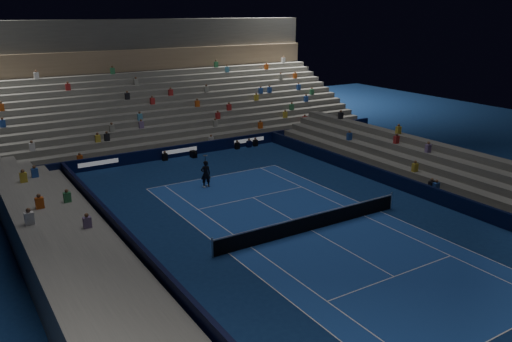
{
  "coord_description": "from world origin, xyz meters",
  "views": [
    {
      "loc": [
        -17.26,
        -21.51,
        12.19
      ],
      "look_at": [
        0.0,
        6.0,
        2.0
      ],
      "focal_mm": 36.26,
      "sensor_mm": 36.0,
      "label": 1
    }
  ],
  "objects": [
    {
      "name": "court_surface",
      "position": [
        0.0,
        0.0,
        0.01
      ],
      "size": [
        10.97,
        23.77,
        0.01
      ],
      "primitive_type": "cube",
      "color": "#1C439B",
      "rests_on": "ground"
    },
    {
      "name": "ground",
      "position": [
        0.0,
        0.0,
        0.0
      ],
      "size": [
        90.0,
        90.0,
        0.0
      ],
      "primitive_type": "plane",
      "color": "navy",
      "rests_on": "ground"
    },
    {
      "name": "grandstand_east",
      "position": [
        13.17,
        0.0,
        0.92
      ],
      "size": [
        5.0,
        37.0,
        2.5
      ],
      "color": "#63635F",
      "rests_on": "ground"
    },
    {
      "name": "grandstand_west",
      "position": [
        -13.17,
        0.0,
        0.92
      ],
      "size": [
        5.0,
        37.0,
        2.5
      ],
      "color": "slate",
      "rests_on": "ground"
    },
    {
      "name": "sponsor_barrier_west",
      "position": [
        -9.7,
        0.0,
        0.5
      ],
      "size": [
        0.25,
        37.0,
        1.0
      ],
      "primitive_type": "cube",
      "color": "black",
      "rests_on": "ground"
    },
    {
      "name": "broadcast_camera",
      "position": [
        0.93,
        17.58,
        0.3
      ],
      "size": [
        0.48,
        0.91,
        0.58
      ],
      "color": "black",
      "rests_on": "ground"
    },
    {
      "name": "grandstand_main",
      "position": [
        0.0,
        27.9,
        3.38
      ],
      "size": [
        44.0,
        15.2,
        11.2
      ],
      "color": "slate",
      "rests_on": "ground"
    },
    {
      "name": "tennis_player",
      "position": [
        -1.68,
        10.08,
        0.98
      ],
      "size": [
        0.8,
        0.61,
        1.96
      ],
      "primitive_type": "imported",
      "rotation": [
        0.0,
        0.0,
        2.93
      ],
      "color": "black",
      "rests_on": "ground"
    },
    {
      "name": "tennis_net",
      "position": [
        0.0,
        0.0,
        0.5
      ],
      "size": [
        12.9,
        0.1,
        1.1
      ],
      "color": "#B2B2B7",
      "rests_on": "ground"
    },
    {
      "name": "sponsor_barrier_far",
      "position": [
        0.0,
        18.5,
        0.5
      ],
      "size": [
        44.0,
        0.25,
        1.0
      ],
      "primitive_type": "cube",
      "color": "black",
      "rests_on": "ground"
    },
    {
      "name": "sponsor_barrier_east",
      "position": [
        9.7,
        0.0,
        0.5
      ],
      "size": [
        0.25,
        37.0,
        1.0
      ],
      "primitive_type": "cube",
      "color": "black",
      "rests_on": "ground"
    }
  ]
}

